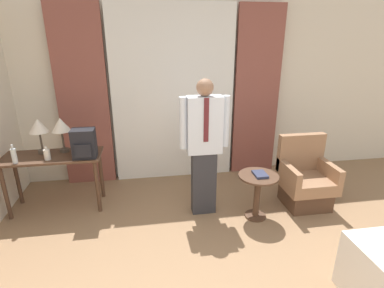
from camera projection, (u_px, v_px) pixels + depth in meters
wall_back at (173, 91)px, 4.54m from camera, size 10.00×0.06×2.70m
curtain_sheer_center at (174, 96)px, 4.44m from camera, size 1.80×0.06×2.58m
curtain_drape_left at (83, 99)px, 4.24m from camera, size 0.70×0.06×2.58m
curtain_drape_right at (257, 94)px, 4.63m from camera, size 0.70×0.06×2.58m
desk at (53, 164)px, 3.76m from camera, size 1.19×0.50×0.74m
table_lamp_left at (38, 127)px, 3.69m from camera, size 0.23×0.23×0.45m
table_lamp_right at (61, 126)px, 3.73m from camera, size 0.23×0.23×0.45m
bottle_near_edge at (47, 154)px, 3.58m from camera, size 0.07×0.07×0.16m
bottle_by_lamp at (14, 156)px, 3.47m from camera, size 0.06×0.06×0.23m
backpack at (84, 144)px, 3.61m from camera, size 0.27×0.23×0.36m
person at (204, 144)px, 3.57m from camera, size 0.59×0.20×1.70m
armchair at (305, 181)px, 3.95m from camera, size 0.63×0.58×0.92m
side_table at (258, 189)px, 3.63m from camera, size 0.48×0.48×0.57m
book at (260, 174)px, 3.56m from camera, size 0.15×0.20×0.03m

